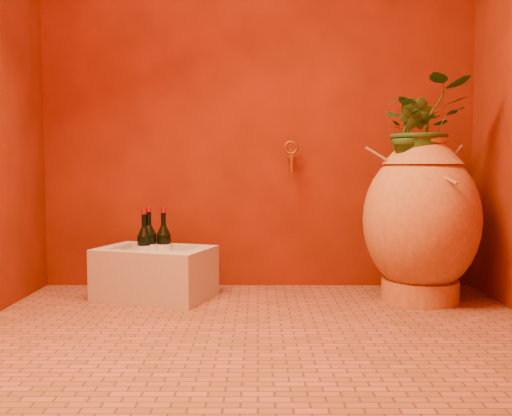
{
  "coord_description": "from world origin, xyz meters",
  "views": [
    {
      "loc": [
        -0.0,
        -2.34,
        0.69
      ],
      "look_at": [
        -0.01,
        0.35,
        0.51
      ],
      "focal_mm": 40.0,
      "sensor_mm": 36.0,
      "label": 1
    }
  ],
  "objects_px": {
    "wine_bottle_a": "(164,247)",
    "wine_bottle_b": "(144,248)",
    "amphora": "(421,219)",
    "wall_tap": "(291,155)",
    "wine_bottle_c": "(149,247)",
    "stone_basin": "(155,274)"
  },
  "relations": [
    {
      "from": "wine_bottle_b",
      "to": "wall_tap",
      "type": "distance_m",
      "value": 0.97
    },
    {
      "from": "wine_bottle_a",
      "to": "wine_bottle_b",
      "type": "bearing_deg",
      "value": -159.78
    },
    {
      "from": "amphora",
      "to": "stone_basin",
      "type": "relative_size",
      "value": 1.28
    },
    {
      "from": "wine_bottle_c",
      "to": "wall_tap",
      "type": "bearing_deg",
      "value": 12.34
    },
    {
      "from": "amphora",
      "to": "wall_tap",
      "type": "height_order",
      "value": "amphora"
    },
    {
      "from": "amphora",
      "to": "wine_bottle_b",
      "type": "height_order",
      "value": "amphora"
    },
    {
      "from": "stone_basin",
      "to": "wall_tap",
      "type": "bearing_deg",
      "value": 17.78
    },
    {
      "from": "amphora",
      "to": "wine_bottle_c",
      "type": "bearing_deg",
      "value": 174.96
    },
    {
      "from": "stone_basin",
      "to": "wine_bottle_c",
      "type": "height_order",
      "value": "wine_bottle_c"
    },
    {
      "from": "wine_bottle_a",
      "to": "wine_bottle_c",
      "type": "xyz_separation_m",
      "value": [
        -0.08,
        -0.01,
        0.0
      ]
    },
    {
      "from": "wall_tap",
      "to": "wine_bottle_c",
      "type": "bearing_deg",
      "value": -167.66
    },
    {
      "from": "wine_bottle_a",
      "to": "wine_bottle_b",
      "type": "distance_m",
      "value": 0.11
    },
    {
      "from": "stone_basin",
      "to": "wall_tap",
      "type": "xyz_separation_m",
      "value": [
        0.74,
        0.24,
        0.64
      ]
    },
    {
      "from": "stone_basin",
      "to": "wine_bottle_b",
      "type": "distance_m",
      "value": 0.15
    },
    {
      "from": "wine_bottle_b",
      "to": "wall_tap",
      "type": "relative_size",
      "value": 1.76
    },
    {
      "from": "amphora",
      "to": "wall_tap",
      "type": "bearing_deg",
      "value": 155.76
    },
    {
      "from": "stone_basin",
      "to": "wine_bottle_b",
      "type": "bearing_deg",
      "value": 146.14
    },
    {
      "from": "wine_bottle_b",
      "to": "wall_tap",
      "type": "height_order",
      "value": "wall_tap"
    },
    {
      "from": "wine_bottle_a",
      "to": "wine_bottle_b",
      "type": "height_order",
      "value": "wine_bottle_a"
    },
    {
      "from": "wine_bottle_c",
      "to": "wall_tap",
      "type": "distance_m",
      "value": 0.94
    },
    {
      "from": "wine_bottle_b",
      "to": "wine_bottle_c",
      "type": "bearing_deg",
      "value": 47.64
    },
    {
      "from": "amphora",
      "to": "stone_basin",
      "type": "height_order",
      "value": "amphora"
    }
  ]
}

